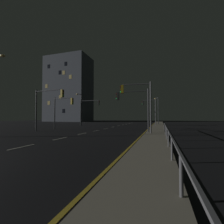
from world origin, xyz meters
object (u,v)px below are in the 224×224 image
Objects in this scene: traffic_light_overhead_east at (63,106)px; building_distant at (69,90)px; traffic_light_mid_left at (89,107)px; traffic_light_near_left at (134,102)px; traffic_light_far_left at (47,101)px; traffic_light_far_center at (150,107)px; traffic_light_mid_right at (138,97)px; street_lamp_far_end at (158,108)px; street_lamp_median at (80,106)px.

building_distant reaches higher than traffic_light_overhead_east.
traffic_light_near_left is at bearing -42.58° from traffic_light_mid_left.
traffic_light_far_left is 0.98× the size of traffic_light_far_center.
traffic_light_mid_right is 1.04× the size of traffic_light_mid_left.
street_lamp_far_end reaches higher than traffic_light_mid_right.
traffic_light_overhead_east is at bearing 173.33° from traffic_light_near_left.
traffic_light_near_left is at bearing -47.36° from building_distant.
traffic_light_overhead_east is 9.74m from street_lamp_median.
street_lamp_median is (-13.43, 10.75, 0.36)m from traffic_light_near_left.
traffic_light_mid_right is 1.01× the size of traffic_light_far_center.
traffic_light_overhead_east is at bearing 94.25° from traffic_light_far_left.
building_distant is (-33.09, 35.93, 9.36)m from traffic_light_near_left.
street_lamp_far_end is (1.76, 21.59, -0.06)m from traffic_light_mid_right.
traffic_light_far_center reaches higher than traffic_light_far_left.
street_lamp_median reaches higher than traffic_light_overhead_east.
street_lamp_far_end reaches higher than traffic_light_far_center.
traffic_light_mid_right is 1.03× the size of traffic_light_far_left.
traffic_light_mid_left reaches higher than traffic_light_near_left.
traffic_light_near_left is at bearing -38.69° from street_lamp_median.
traffic_light_mid_left is (-0.11, 9.04, 0.41)m from traffic_light_overhead_east.
traffic_light_near_left is 0.75× the size of street_lamp_median.
street_lamp_far_end is 0.25× the size of building_distant.
building_distant is at bearing 149.52° from traffic_light_far_center.
traffic_light_mid_left is 2.22m from street_lamp_median.
traffic_light_far_left is 3.67m from traffic_light_overhead_east.
traffic_light_far_center reaches higher than traffic_light_near_left.
traffic_light_mid_left is (-0.37, 12.66, -0.05)m from traffic_light_far_left.
building_distant is at bearing 120.14° from traffic_light_far_left.
street_lamp_far_end is (1.59, 4.34, 0.02)m from traffic_light_far_center.
building_distant reaches higher than traffic_light_mid_right.
traffic_light_far_left is 1.12× the size of traffic_light_overhead_east.
building_distant reaches higher than traffic_light_near_left.
traffic_light_overhead_east is (-11.15, 1.30, -0.27)m from traffic_light_near_left.
traffic_light_far_left is at bearing -78.97° from street_lamp_median.
traffic_light_overhead_east is at bearing -129.37° from traffic_light_far_center.
traffic_light_far_left is at bearing -122.74° from traffic_light_far_center.
traffic_light_far_left is at bearing -59.86° from building_distant.
traffic_light_overhead_east is 0.88× the size of traffic_light_far_center.
traffic_light_mid_left is 16.94m from street_lamp_far_end.
traffic_light_near_left is 0.79× the size of street_lamp_far_end.
traffic_light_near_left is 15.98m from traffic_light_far_center.
traffic_light_far_center is at bearing 50.63° from traffic_light_overhead_east.
traffic_light_far_center is at bearing 19.97° from street_lamp_median.
traffic_light_far_left is 13.33m from street_lamp_median.
traffic_light_mid_left is 0.80× the size of street_lamp_median.
street_lamp_median is at bearing 101.03° from traffic_light_far_left.
traffic_light_far_left reaches higher than traffic_light_overhead_east.
traffic_light_overhead_east is at bearing -76.44° from street_lamp_median.
building_distant is (-22.21, 38.26, 9.18)m from traffic_light_far_left.
traffic_light_far_center is 4.62m from street_lamp_far_end.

